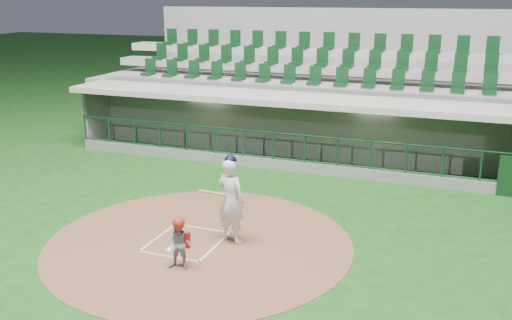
% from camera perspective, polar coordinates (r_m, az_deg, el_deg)
% --- Properties ---
extents(ground, '(120.00, 120.00, 0.00)m').
position_cam_1_polar(ground, '(13.93, -6.41, -7.69)').
color(ground, '#144413').
rests_on(ground, ground).
extents(dirt_circle, '(7.20, 7.20, 0.01)m').
position_cam_1_polar(dirt_circle, '(13.64, -5.66, -8.17)').
color(dirt_circle, brown).
rests_on(dirt_circle, ground).
extents(home_plate, '(0.43, 0.43, 0.02)m').
position_cam_1_polar(home_plate, '(13.36, -7.79, -8.72)').
color(home_plate, white).
rests_on(home_plate, dirt_circle).
extents(batter_box_chalk, '(1.55, 1.80, 0.01)m').
position_cam_1_polar(batter_box_chalk, '(13.68, -6.99, -8.09)').
color(batter_box_chalk, white).
rests_on(batter_box_chalk, ground).
extents(dugout_structure, '(16.40, 3.70, 3.00)m').
position_cam_1_polar(dugout_structure, '(20.49, 3.83, 3.05)').
color(dugout_structure, slate).
rests_on(dugout_structure, ground).
extents(seating_deck, '(17.00, 6.72, 5.15)m').
position_cam_1_polar(seating_deck, '(23.34, 5.78, 5.80)').
color(seating_deck, gray).
rests_on(seating_deck, ground).
extents(batter, '(0.96, 0.97, 2.12)m').
position_cam_1_polar(batter, '(13.24, -2.53, -3.95)').
color(batter, silver).
rests_on(batter, dirt_circle).
extents(catcher, '(0.57, 0.47, 1.16)m').
position_cam_1_polar(catcher, '(12.21, -7.64, -8.26)').
color(catcher, gray).
rests_on(catcher, dirt_circle).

